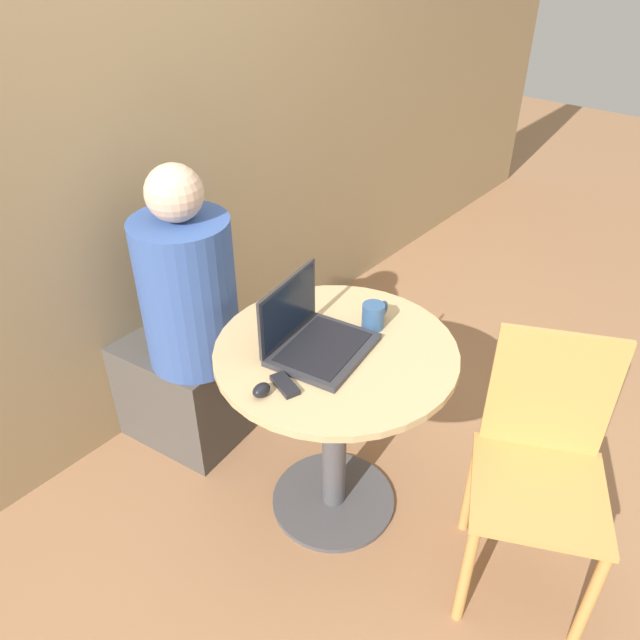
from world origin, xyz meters
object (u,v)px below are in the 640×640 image
laptop (313,337)px  person_seated (184,340)px  chair_empty (539,470)px  cell_phone (284,384)px

laptop → person_seated: size_ratio=0.29×
chair_empty → person_seated: size_ratio=0.74×
cell_phone → person_seated: (0.15, 0.67, -0.23)m
cell_phone → person_seated: 0.73m
chair_empty → person_seated: 1.36m
person_seated → laptop: bearing=-85.6°
chair_empty → person_seated: person_seated is taller
chair_empty → cell_phone: bearing=123.6°
cell_phone → chair_empty: bearing=-56.4°
chair_empty → person_seated: (-0.29, 1.33, 0.04)m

